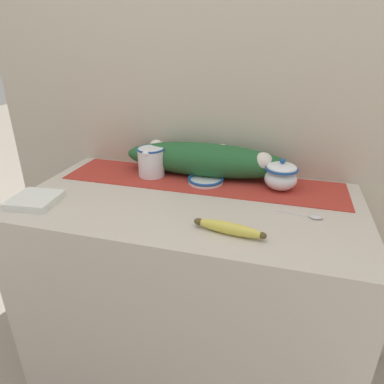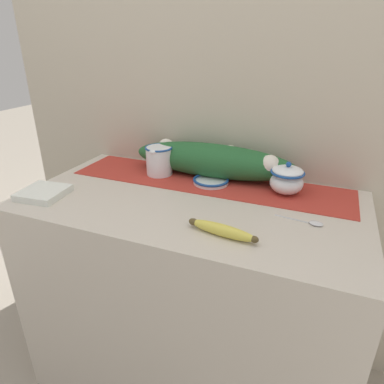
% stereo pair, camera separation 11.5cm
% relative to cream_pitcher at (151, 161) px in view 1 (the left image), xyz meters
% --- Properties ---
extents(ground_plane, '(12.00, 12.00, 0.00)m').
position_rel_cream_pitcher_xyz_m(ground_plane, '(0.21, -0.18, -0.93)').
color(ground_plane, gray).
extents(countertop, '(1.20, 0.63, 0.86)m').
position_rel_cream_pitcher_xyz_m(countertop, '(0.21, -0.18, -0.50)').
color(countertop, beige).
rests_on(countertop, ground_plane).
extents(back_wall, '(2.00, 0.04, 2.40)m').
position_rel_cream_pitcher_xyz_m(back_wall, '(0.21, 0.16, 0.27)').
color(back_wall, '#B7AD99').
rests_on(back_wall, ground_plane).
extents(table_runner, '(1.11, 0.25, 0.00)m').
position_rel_cream_pitcher_xyz_m(table_runner, '(0.21, -0.00, -0.06)').
color(table_runner, '#B23328').
rests_on(table_runner, countertop).
extents(cream_pitcher, '(0.11, 0.13, 0.12)m').
position_rel_cream_pitcher_xyz_m(cream_pitcher, '(0.00, 0.00, 0.00)').
color(cream_pitcher, white).
rests_on(cream_pitcher, countertop).
extents(sugar_bowl, '(0.12, 0.12, 0.12)m').
position_rel_cream_pitcher_xyz_m(sugar_bowl, '(0.52, -0.00, -0.01)').
color(sugar_bowl, white).
rests_on(sugar_bowl, countertop).
extents(small_dish, '(0.14, 0.14, 0.02)m').
position_rel_cream_pitcher_xyz_m(small_dish, '(0.23, -0.02, -0.05)').
color(small_dish, white).
rests_on(small_dish, countertop).
extents(banana, '(0.22, 0.07, 0.04)m').
position_rel_cream_pitcher_xyz_m(banana, '(0.39, -0.37, -0.05)').
color(banana, '#DBCC4C').
rests_on(banana, countertop).
extents(spoon, '(0.15, 0.04, 0.01)m').
position_rel_cream_pitcher_xyz_m(spoon, '(0.63, -0.20, -0.06)').
color(spoon, silver).
rests_on(spoon, countertop).
extents(napkin_stack, '(0.17, 0.17, 0.02)m').
position_rel_cream_pitcher_xyz_m(napkin_stack, '(-0.29, -0.35, -0.05)').
color(napkin_stack, white).
rests_on(napkin_stack, countertop).
extents(poinsettia_garland, '(0.68, 0.15, 0.14)m').
position_rel_cream_pitcher_xyz_m(poinsettia_garland, '(0.21, 0.06, 0.01)').
color(poinsettia_garland, '#235B2D').
rests_on(poinsettia_garland, countertop).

